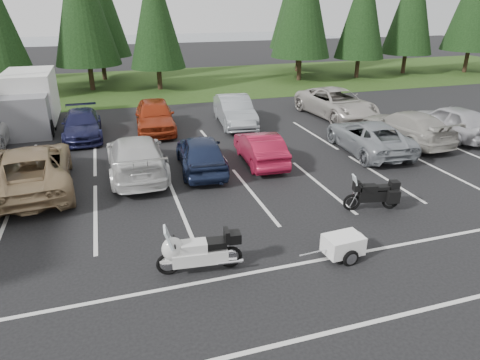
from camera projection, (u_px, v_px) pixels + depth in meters
name	position (u px, v px, depth m)	size (l,w,h in m)	color
ground	(249.00, 208.00, 14.28)	(120.00, 120.00, 0.00)	black
grass_strip	(156.00, 84.00, 35.36)	(80.00, 16.00, 0.01)	#223A12
lake_water	(157.00, 46.00, 63.70)	(70.00, 50.00, 0.02)	slate
box_truck	(29.00, 102.00, 22.48)	(2.40, 5.60, 2.90)	silver
stall_markings	(232.00, 185.00, 16.04)	(32.00, 16.00, 0.01)	silver
conifer_5	(155.00, 12.00, 31.06)	(4.14, 4.14, 9.63)	#332316
conifer_7	(363.00, 8.00, 36.02)	(4.27, 4.27, 9.94)	#332316
conifer_8	(413.00, 3.00, 38.11)	(4.53, 4.53, 10.56)	#332316
car_near_2	(31.00, 169.00, 15.39)	(2.73, 5.92, 1.64)	#957A56
car_near_3	(136.00, 156.00, 16.79)	(2.17, 5.33, 1.55)	silver
car_near_4	(201.00, 153.00, 17.21)	(1.74, 4.33, 1.48)	#1A2442
car_near_5	(260.00, 148.00, 18.05)	(1.40, 4.02, 1.33)	maroon
car_near_6	(368.00, 136.00, 19.40)	(2.36, 5.11, 1.42)	gray
car_near_7	(406.00, 127.00, 20.69)	(2.13, 5.23, 1.52)	#A49F96
car_near_8	(451.00, 121.00, 21.45)	(1.92, 4.76, 1.62)	#B1B0B5
car_far_1	(82.00, 125.00, 21.41)	(1.85, 4.56, 1.32)	#181A3E
car_far_2	(155.00, 115.00, 22.43)	(1.95, 4.84, 1.65)	#9D2F14
car_far_3	(235.00, 111.00, 23.51)	(1.67, 4.80, 1.58)	gray
car_far_4	(336.00, 103.00, 25.12)	(2.71, 5.88, 1.63)	#B5AEA6
touring_motorcycle	(199.00, 248.00, 10.74)	(2.43, 0.75, 1.35)	silver
cargo_trailer	(343.00, 247.00, 11.43)	(1.46, 0.82, 0.68)	white
adventure_motorcycle	(372.00, 192.00, 13.96)	(2.11, 0.73, 1.28)	black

